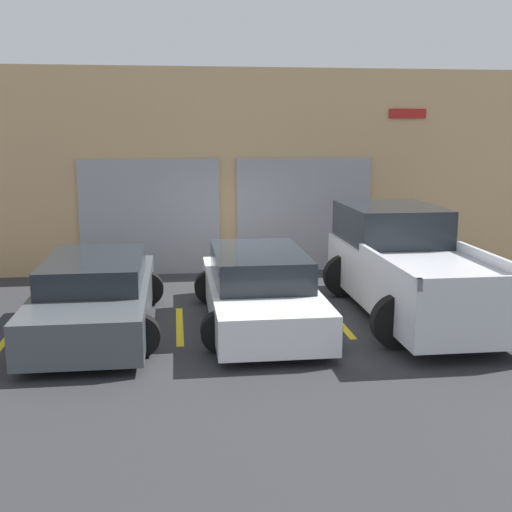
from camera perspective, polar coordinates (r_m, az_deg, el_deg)
The scene contains 9 objects.
ground_plane at distance 12.48m, azimuth -0.41°, elevation -4.34°, with size 28.00×28.00×0.00m, color #2D2D30.
shophouse_building at distance 15.33m, azimuth -1.91°, elevation 7.41°, with size 14.82×0.68×4.73m.
pickup_truck at distance 12.07m, azimuth 13.39°, elevation -0.91°, with size 2.55×5.13×1.87m.
sedan_white at distance 11.20m, azimuth 0.30°, elevation -2.98°, with size 2.18×4.60×1.27m.
sedan_side at distance 11.19m, azimuth -14.06°, elevation -3.38°, with size 2.22×4.69×1.23m.
parking_stripe_far_left at distance 11.57m, azimuth -20.86°, elevation -6.31°, with size 0.12×2.20×0.01m, color gold.
parking_stripe_left at distance 11.24m, azimuth -6.80°, elevation -6.16°, with size 0.12×2.20×0.01m, color gold.
parking_stripe_centre at distance 11.58m, azimuth 7.22°, elevation -5.63°, with size 0.12×2.20×0.01m, color gold.
parking_stripe_right at distance 12.56m, azimuth 19.72°, elevation -4.89°, with size 0.12×2.20×0.01m, color gold.
Camera 1 is at (-1.42, -11.94, 3.33)m, focal length 45.00 mm.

